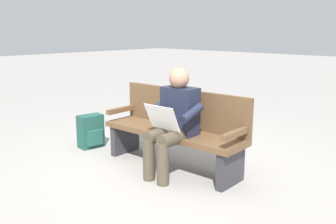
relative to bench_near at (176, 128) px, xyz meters
The scene contains 4 objects.
ground_plane 0.46m from the bench_near, 92.28° to the left, with size 40.00×40.00×0.00m, color gray.
bench_near is the anchor object (origin of this frame).
person_seated 0.33m from the bench_near, 127.14° to the left, with size 0.58×0.58×1.18m.
backpack 1.36m from the bench_near, 11.78° to the left, with size 0.26×0.34×0.45m.
Camera 1 is at (-2.79, 3.02, 1.58)m, focal length 39.49 mm.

